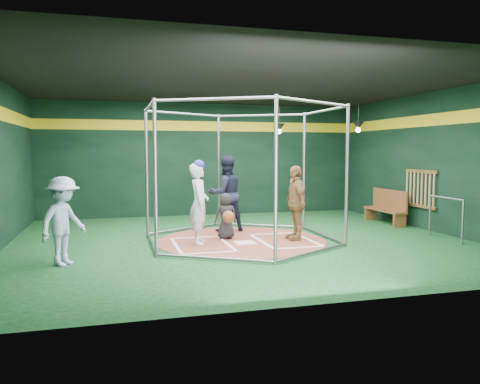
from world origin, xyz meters
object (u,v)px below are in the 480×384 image
object	(u,v)px
umpire	(226,194)
dugout_bench	(387,206)
visitor_leopard	(295,203)
batter_figure	(199,202)

from	to	relation	value
umpire	dugout_bench	world-z (taller)	umpire
dugout_bench	umpire	bearing A→B (deg)	-178.26
visitor_leopard	umpire	distance (m)	1.95
umpire	dugout_bench	xyz separation A→B (m)	(4.67, 0.14, -0.47)
batter_figure	umpire	bearing A→B (deg)	56.07
batter_figure	dugout_bench	bearing A→B (deg)	15.16
umpire	dugout_bench	distance (m)	4.70
batter_figure	umpire	xyz separation A→B (m)	(0.92, 1.37, 0.04)
visitor_leopard	umpire	bearing A→B (deg)	-137.40
batter_figure	visitor_leopard	distance (m)	2.20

